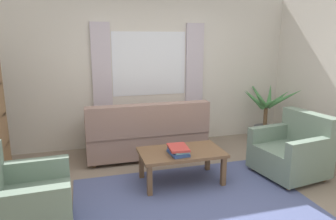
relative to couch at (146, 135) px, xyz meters
name	(u,v)px	position (x,y,z in m)	size (l,w,h in m)	color
ground_plane	(191,200)	(0.21, -1.55, -0.37)	(6.24, 6.24, 0.00)	gray
wall_back	(149,72)	(0.21, 0.71, 0.93)	(5.32, 0.12, 2.60)	silver
window_with_curtains	(150,64)	(0.21, 0.62, 1.08)	(1.98, 0.07, 1.40)	white
area_rug	(191,200)	(0.21, -1.55, -0.36)	(2.72, 1.85, 0.01)	#4C5684
couch	(146,135)	(0.00, 0.00, 0.00)	(1.90, 0.82, 0.92)	gray
armchair_left	(21,203)	(-1.60, -1.75, -0.01)	(0.86, 0.88, 0.88)	slate
armchair_right	(293,151)	(1.82, -1.27, -0.01)	(0.94, 0.95, 0.88)	slate
coffee_table	(181,155)	(0.25, -1.05, 0.01)	(1.10, 0.64, 0.44)	brown
book_stack_on_table	(178,150)	(0.17, -1.15, 0.13)	(0.26, 0.35, 0.10)	#335199
potted_plant	(265,116)	(2.30, 0.18, 0.11)	(0.98, 1.11, 1.10)	#56565B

